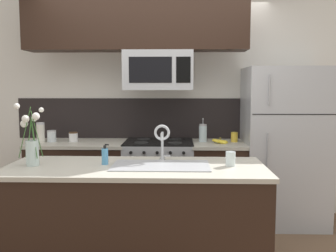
{
  "coord_description": "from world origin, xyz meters",
  "views": [
    {
      "loc": [
        0.23,
        -3.23,
        1.53
      ],
      "look_at": [
        0.12,
        0.27,
        1.16
      ],
      "focal_mm": 40.0,
      "sensor_mm": 36.0,
      "label": 1
    }
  ],
  "objects_px": {
    "coffee_tin": "(234,137)",
    "dish_soap_bottle": "(105,156)",
    "banana_bunch": "(220,141)",
    "sink_faucet": "(162,137)",
    "storage_jar_short": "(73,137)",
    "french_press": "(203,133)",
    "stove_range": "(159,182)",
    "storage_jar_tall": "(41,132)",
    "refrigerator": "(284,146)",
    "drinking_glass": "(230,159)",
    "microwave": "(159,71)",
    "storage_jar_medium": "(52,136)",
    "flower_vase": "(31,145)"
  },
  "relations": [
    {
      "from": "stove_range",
      "to": "sink_faucet",
      "type": "distance_m",
      "value": 1.23
    },
    {
      "from": "storage_jar_short",
      "to": "french_press",
      "type": "relative_size",
      "value": 0.41
    },
    {
      "from": "french_press",
      "to": "dish_soap_bottle",
      "type": "height_order",
      "value": "french_press"
    },
    {
      "from": "banana_bunch",
      "to": "refrigerator",
      "type": "bearing_deg",
      "value": 6.53
    },
    {
      "from": "storage_jar_medium",
      "to": "sink_faucet",
      "type": "distance_m",
      "value": 1.67
    },
    {
      "from": "french_press",
      "to": "flower_vase",
      "type": "relative_size",
      "value": 0.54
    },
    {
      "from": "storage_jar_tall",
      "to": "sink_faucet",
      "type": "height_order",
      "value": "sink_faucet"
    },
    {
      "from": "microwave",
      "to": "flower_vase",
      "type": "distance_m",
      "value": 1.68
    },
    {
      "from": "refrigerator",
      "to": "dish_soap_bottle",
      "type": "distance_m",
      "value": 2.14
    },
    {
      "from": "sink_faucet",
      "to": "dish_soap_bottle",
      "type": "height_order",
      "value": "sink_faucet"
    },
    {
      "from": "refrigerator",
      "to": "banana_bunch",
      "type": "bearing_deg",
      "value": -173.47
    },
    {
      "from": "flower_vase",
      "to": "sink_faucet",
      "type": "bearing_deg",
      "value": 12.35
    },
    {
      "from": "storage_jar_medium",
      "to": "stove_range",
      "type": "bearing_deg",
      "value": -0.1
    },
    {
      "from": "french_press",
      "to": "coffee_tin",
      "type": "bearing_deg",
      "value": -1.62
    },
    {
      "from": "coffee_tin",
      "to": "banana_bunch",
      "type": "bearing_deg",
      "value": -146.6
    },
    {
      "from": "microwave",
      "to": "flower_vase",
      "type": "height_order",
      "value": "microwave"
    },
    {
      "from": "banana_bunch",
      "to": "french_press",
      "type": "distance_m",
      "value": 0.23
    },
    {
      "from": "storage_jar_short",
      "to": "french_press",
      "type": "distance_m",
      "value": 1.46
    },
    {
      "from": "storage_jar_short",
      "to": "sink_faucet",
      "type": "height_order",
      "value": "sink_faucet"
    },
    {
      "from": "french_press",
      "to": "flower_vase",
      "type": "bearing_deg",
      "value": -137.1
    },
    {
      "from": "drinking_glass",
      "to": "flower_vase",
      "type": "xyz_separation_m",
      "value": [
        -1.56,
        -0.03,
        0.1
      ]
    },
    {
      "from": "french_press",
      "to": "stove_range",
      "type": "bearing_deg",
      "value": -173.06
    },
    {
      "from": "french_press",
      "to": "dish_soap_bottle",
      "type": "xyz_separation_m",
      "value": [
        -0.86,
        -1.27,
        -0.03
      ]
    },
    {
      "from": "banana_bunch",
      "to": "flower_vase",
      "type": "distance_m",
      "value": 2.01
    },
    {
      "from": "coffee_tin",
      "to": "dish_soap_bottle",
      "type": "distance_m",
      "value": 1.75
    },
    {
      "from": "storage_jar_short",
      "to": "french_press",
      "type": "height_order",
      "value": "french_press"
    },
    {
      "from": "storage_jar_short",
      "to": "drinking_glass",
      "type": "xyz_separation_m",
      "value": [
        1.6,
        -1.25,
        0.0
      ]
    },
    {
      "from": "microwave",
      "to": "french_press",
      "type": "height_order",
      "value": "microwave"
    },
    {
      "from": "banana_bunch",
      "to": "flower_vase",
      "type": "relative_size",
      "value": 0.39
    },
    {
      "from": "sink_faucet",
      "to": "drinking_glass",
      "type": "relative_size",
      "value": 2.69
    },
    {
      "from": "storage_jar_tall",
      "to": "coffee_tin",
      "type": "xyz_separation_m",
      "value": [
        2.17,
        0.06,
        -0.05
      ]
    },
    {
      "from": "storage_jar_short",
      "to": "french_press",
      "type": "xyz_separation_m",
      "value": [
        1.46,
        0.04,
        0.05
      ]
    },
    {
      "from": "sink_faucet",
      "to": "coffee_tin",
      "type": "bearing_deg",
      "value": 55.1
    },
    {
      "from": "stove_range",
      "to": "flower_vase",
      "type": "relative_size",
      "value": 1.89
    },
    {
      "from": "stove_range",
      "to": "french_press",
      "type": "bearing_deg",
      "value": 6.94
    },
    {
      "from": "refrigerator",
      "to": "french_press",
      "type": "xyz_separation_m",
      "value": [
        -0.9,
        0.04,
        0.14
      ]
    },
    {
      "from": "microwave",
      "to": "storage_jar_tall",
      "type": "height_order",
      "value": "microwave"
    },
    {
      "from": "stove_range",
      "to": "drinking_glass",
      "type": "xyz_separation_m",
      "value": [
        0.63,
        -1.23,
        0.5
      ]
    },
    {
      "from": "storage_jar_short",
      "to": "microwave",
      "type": "bearing_deg",
      "value": -2.22
    },
    {
      "from": "microwave",
      "to": "storage_jar_short",
      "type": "relative_size",
      "value": 6.87
    },
    {
      "from": "refrigerator",
      "to": "storage_jar_medium",
      "type": "bearing_deg",
      "value": -179.61
    },
    {
      "from": "microwave",
      "to": "french_press",
      "type": "xyz_separation_m",
      "value": [
        0.49,
        0.08,
        -0.69
      ]
    },
    {
      "from": "microwave",
      "to": "storage_jar_short",
      "type": "distance_m",
      "value": 1.22
    },
    {
      "from": "storage_jar_tall",
      "to": "dish_soap_bottle",
      "type": "xyz_separation_m",
      "value": [
        0.96,
        -1.19,
        -0.04
      ]
    },
    {
      "from": "french_press",
      "to": "coffee_tin",
      "type": "xyz_separation_m",
      "value": [
        0.35,
        -0.01,
        -0.04
      ]
    },
    {
      "from": "french_press",
      "to": "storage_jar_tall",
      "type": "bearing_deg",
      "value": -177.68
    },
    {
      "from": "banana_bunch",
      "to": "drinking_glass",
      "type": "xyz_separation_m",
      "value": [
        -0.05,
        -1.17,
        0.03
      ]
    },
    {
      "from": "banana_bunch",
      "to": "sink_faucet",
      "type": "bearing_deg",
      "value": -121.15
    },
    {
      "from": "french_press",
      "to": "drinking_glass",
      "type": "distance_m",
      "value": 1.3
    },
    {
      "from": "french_press",
      "to": "coffee_tin",
      "type": "distance_m",
      "value": 0.36
    }
  ]
}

